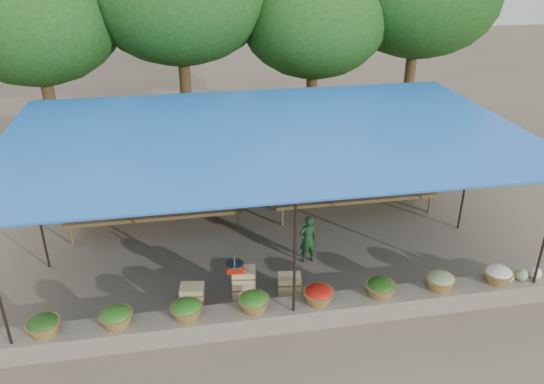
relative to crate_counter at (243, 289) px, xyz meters
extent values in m
plane|color=#615947|center=(0.81, 1.99, -0.31)|extent=(60.00, 60.00, 0.00)
cube|color=#685E53|center=(0.81, -0.76, -0.11)|extent=(10.60, 0.55, 0.40)
cylinder|color=black|center=(0.81, -0.91, 1.09)|extent=(0.05, 0.05, 2.80)
cylinder|color=black|center=(-3.99, 1.99, 1.09)|extent=(0.05, 0.05, 2.80)
cylinder|color=black|center=(5.61, 1.99, 1.09)|extent=(0.05, 0.05, 2.80)
cylinder|color=black|center=(-3.99, 4.89, 1.09)|extent=(0.05, 0.05, 2.80)
cylinder|color=black|center=(0.81, 4.89, 1.09)|extent=(0.05, 0.05, 2.80)
cylinder|color=black|center=(5.61, 4.89, 1.09)|extent=(0.05, 0.05, 2.80)
cube|color=blue|center=(0.81, 1.99, 2.49)|extent=(10.80, 6.60, 0.04)
cube|color=blue|center=(0.81, -0.01, 2.31)|extent=(10.80, 2.19, 0.26)
cube|color=blue|center=(0.81, 3.99, 2.31)|extent=(10.80, 2.19, 0.26)
cylinder|color=gray|center=(0.81, 3.39, 1.71)|extent=(9.60, 0.01, 0.01)
ellipsoid|color=yellow|center=(-3.69, 3.39, 1.43)|extent=(0.23, 0.17, 0.30)
ellipsoid|color=yellow|center=(-3.09, 3.39, 1.43)|extent=(0.23, 0.17, 0.30)
ellipsoid|color=yellow|center=(-2.49, 3.39, 1.43)|extent=(0.23, 0.17, 0.30)
ellipsoid|color=yellow|center=(-1.89, 3.39, 1.43)|extent=(0.23, 0.17, 0.30)
ellipsoid|color=yellow|center=(-1.29, 3.39, 1.43)|extent=(0.23, 0.17, 0.30)
ellipsoid|color=yellow|center=(-0.69, 3.39, 1.43)|extent=(0.23, 0.17, 0.30)
ellipsoid|color=yellow|center=(-0.09, 3.39, 1.43)|extent=(0.23, 0.17, 0.30)
ellipsoid|color=yellow|center=(0.51, 3.39, 1.43)|extent=(0.23, 0.17, 0.30)
ellipsoid|color=yellow|center=(1.11, 3.39, 1.43)|extent=(0.23, 0.17, 0.30)
ellipsoid|color=yellow|center=(1.71, 3.39, 1.43)|extent=(0.23, 0.17, 0.30)
ellipsoid|color=yellow|center=(2.31, 3.39, 1.43)|extent=(0.23, 0.17, 0.30)
ellipsoid|color=yellow|center=(2.91, 3.39, 1.43)|extent=(0.23, 0.17, 0.30)
ellipsoid|color=yellow|center=(3.51, 3.39, 1.43)|extent=(0.23, 0.17, 0.30)
ellipsoid|color=yellow|center=(4.11, 3.39, 1.43)|extent=(0.23, 0.17, 0.30)
ellipsoid|color=yellow|center=(4.71, 3.39, 1.43)|extent=(0.23, 0.17, 0.30)
ellipsoid|color=yellow|center=(5.31, 3.39, 1.43)|extent=(0.23, 0.17, 0.30)
ellipsoid|color=#224F15|center=(-3.49, -0.76, 0.31)|extent=(0.52, 0.52, 0.23)
ellipsoid|color=#30751F|center=(-2.29, -0.76, 0.31)|extent=(0.52, 0.52, 0.23)
ellipsoid|color=#30751F|center=(-1.09, -0.76, 0.31)|extent=(0.52, 0.52, 0.23)
ellipsoid|color=#30751F|center=(0.11, -0.76, 0.31)|extent=(0.52, 0.52, 0.23)
ellipsoid|color=#B7170F|center=(1.31, -0.76, 0.31)|extent=(0.52, 0.52, 0.23)
ellipsoid|color=#224F15|center=(2.51, -0.76, 0.31)|extent=(0.52, 0.52, 0.23)
ellipsoid|color=#82A165|center=(3.71, -0.76, 0.31)|extent=(0.52, 0.52, 0.23)
ellipsoid|color=silver|center=(4.91, -0.76, 0.31)|extent=(0.52, 0.52, 0.23)
cube|color=#244C1B|center=(0.81, 5.14, 0.94)|extent=(10.60, 0.06, 2.50)
cylinder|color=#3D2716|center=(-4.69, 7.79, 1.67)|extent=(0.36, 0.36, 3.97)
ellipsoid|color=#163B10|center=(-4.69, 7.79, 4.15)|extent=(4.77, 4.77, 3.69)
cylinder|color=#3D2716|center=(-0.69, 8.19, 1.93)|extent=(0.36, 0.36, 4.48)
cylinder|color=#3D2716|center=(3.31, 7.89, 1.55)|extent=(0.36, 0.36, 3.71)
ellipsoid|color=#163B10|center=(3.31, 7.89, 3.87)|extent=(4.47, 4.47, 3.45)
cylinder|color=#3D2716|center=(6.81, 8.29, 1.87)|extent=(0.36, 0.36, 4.35)
cube|color=#4A371D|center=(-1.69, 3.29, 0.19)|extent=(4.20, 0.95, 0.08)
cube|color=#4A371D|center=(-1.69, 3.59, 0.47)|extent=(4.20, 0.35, 0.06)
cylinder|color=#4A371D|center=(-3.64, 2.89, -0.06)|extent=(0.06, 0.06, 0.50)
cylinder|color=#4A371D|center=(0.26, 2.89, -0.06)|extent=(0.06, 0.06, 0.50)
cylinder|color=#4A371D|center=(-3.64, 3.69, -0.06)|extent=(0.06, 0.06, 0.50)
cylinder|color=#4A371D|center=(0.26, 3.69, -0.06)|extent=(0.06, 0.06, 0.50)
ellipsoid|color=#A02C16|center=(-3.59, 3.14, 0.29)|extent=(0.31, 0.26, 0.13)
ellipsoid|color=olive|center=(-3.59, 3.59, 0.56)|extent=(0.26, 0.22, 0.12)
ellipsoid|color=orange|center=(-3.24, 3.14, 0.29)|extent=(0.31, 0.26, 0.13)
ellipsoid|color=#B7170F|center=(-3.24, 3.59, 0.56)|extent=(0.26, 0.22, 0.12)
ellipsoid|color=olive|center=(-2.89, 3.14, 0.29)|extent=(0.31, 0.26, 0.13)
ellipsoid|color=#A02C16|center=(-2.89, 3.59, 0.56)|extent=(0.26, 0.22, 0.12)
ellipsoid|color=#B7170F|center=(-2.54, 3.14, 0.29)|extent=(0.31, 0.26, 0.13)
ellipsoid|color=orange|center=(-2.54, 3.59, 0.56)|extent=(0.26, 0.22, 0.12)
ellipsoid|color=#A02C16|center=(-2.19, 3.14, 0.29)|extent=(0.31, 0.26, 0.13)
ellipsoid|color=#A02C16|center=(-2.19, 3.59, 0.56)|extent=(0.26, 0.22, 0.12)
ellipsoid|color=orange|center=(-1.84, 3.14, 0.29)|extent=(0.31, 0.26, 0.13)
ellipsoid|color=orange|center=(-1.84, 3.59, 0.56)|extent=(0.26, 0.22, 0.12)
ellipsoid|color=#A02C16|center=(-1.49, 3.14, 0.29)|extent=(0.31, 0.26, 0.13)
ellipsoid|color=olive|center=(-1.49, 3.59, 0.56)|extent=(0.26, 0.22, 0.12)
ellipsoid|color=orange|center=(-1.14, 3.14, 0.29)|extent=(0.31, 0.26, 0.13)
ellipsoid|color=#B7170F|center=(-1.14, 3.59, 0.56)|extent=(0.26, 0.22, 0.12)
ellipsoid|color=olive|center=(-0.79, 3.14, 0.29)|extent=(0.31, 0.26, 0.13)
ellipsoid|color=#A02C16|center=(-0.79, 3.59, 0.56)|extent=(0.26, 0.22, 0.12)
ellipsoid|color=#B7170F|center=(-0.44, 3.14, 0.29)|extent=(0.31, 0.26, 0.13)
ellipsoid|color=orange|center=(-0.44, 3.59, 0.56)|extent=(0.26, 0.22, 0.12)
ellipsoid|color=#A02C16|center=(-0.09, 3.14, 0.29)|extent=(0.31, 0.26, 0.13)
ellipsoid|color=#A02C16|center=(-0.09, 3.59, 0.56)|extent=(0.26, 0.22, 0.12)
ellipsoid|color=orange|center=(0.26, 3.14, 0.29)|extent=(0.31, 0.26, 0.13)
ellipsoid|color=orange|center=(0.26, 3.59, 0.56)|extent=(0.26, 0.22, 0.12)
cube|color=#4A371D|center=(3.31, 3.29, 0.19)|extent=(4.20, 0.95, 0.08)
cube|color=#4A371D|center=(3.31, 3.59, 0.47)|extent=(4.20, 0.35, 0.06)
cylinder|color=#4A371D|center=(1.36, 2.89, -0.06)|extent=(0.06, 0.06, 0.50)
cylinder|color=#4A371D|center=(5.26, 2.89, -0.06)|extent=(0.06, 0.06, 0.50)
cylinder|color=#4A371D|center=(1.36, 3.69, -0.06)|extent=(0.06, 0.06, 0.50)
cylinder|color=#4A371D|center=(5.26, 3.69, -0.06)|extent=(0.06, 0.06, 0.50)
ellipsoid|color=#A02C16|center=(1.41, 3.14, 0.29)|extent=(0.31, 0.26, 0.13)
ellipsoid|color=olive|center=(1.41, 3.59, 0.56)|extent=(0.26, 0.22, 0.12)
ellipsoid|color=orange|center=(1.76, 3.14, 0.29)|extent=(0.31, 0.26, 0.13)
ellipsoid|color=#B7170F|center=(1.76, 3.59, 0.56)|extent=(0.26, 0.22, 0.12)
ellipsoid|color=olive|center=(2.11, 3.14, 0.29)|extent=(0.31, 0.26, 0.13)
ellipsoid|color=#A02C16|center=(2.11, 3.59, 0.56)|extent=(0.26, 0.22, 0.12)
ellipsoid|color=#B7170F|center=(2.46, 3.14, 0.29)|extent=(0.31, 0.26, 0.13)
ellipsoid|color=orange|center=(2.46, 3.59, 0.56)|extent=(0.26, 0.22, 0.12)
ellipsoid|color=#A02C16|center=(2.81, 3.14, 0.29)|extent=(0.31, 0.26, 0.13)
ellipsoid|color=#A02C16|center=(2.81, 3.59, 0.56)|extent=(0.26, 0.22, 0.12)
ellipsoid|color=orange|center=(3.16, 3.14, 0.29)|extent=(0.31, 0.26, 0.13)
ellipsoid|color=orange|center=(3.16, 3.59, 0.56)|extent=(0.26, 0.22, 0.12)
ellipsoid|color=#A02C16|center=(3.51, 3.14, 0.29)|extent=(0.31, 0.26, 0.13)
ellipsoid|color=olive|center=(3.51, 3.59, 0.56)|extent=(0.26, 0.22, 0.12)
ellipsoid|color=orange|center=(3.86, 3.14, 0.29)|extent=(0.31, 0.26, 0.13)
ellipsoid|color=#B7170F|center=(3.86, 3.59, 0.56)|extent=(0.26, 0.22, 0.12)
ellipsoid|color=olive|center=(4.21, 3.14, 0.29)|extent=(0.31, 0.26, 0.13)
ellipsoid|color=#A02C16|center=(4.21, 3.59, 0.56)|extent=(0.26, 0.22, 0.12)
ellipsoid|color=#B7170F|center=(4.56, 3.14, 0.29)|extent=(0.31, 0.26, 0.13)
ellipsoid|color=orange|center=(4.56, 3.59, 0.56)|extent=(0.26, 0.22, 0.12)
ellipsoid|color=#A02C16|center=(4.91, 3.14, 0.29)|extent=(0.31, 0.26, 0.13)
ellipsoid|color=#A02C16|center=(4.91, 3.59, 0.56)|extent=(0.26, 0.22, 0.12)
ellipsoid|color=orange|center=(5.26, 3.14, 0.29)|extent=(0.31, 0.26, 0.13)
ellipsoid|color=orange|center=(5.26, 3.59, 0.56)|extent=(0.26, 0.22, 0.12)
cube|color=tan|center=(-0.97, 0.00, -0.19)|extent=(0.49, 0.40, 0.25)
cube|color=tan|center=(-0.97, 0.00, 0.07)|extent=(0.49, 0.40, 0.25)
cube|color=tan|center=(0.03, 0.00, -0.19)|extent=(0.49, 0.40, 0.25)
cube|color=tan|center=(0.03, 0.00, 0.07)|extent=(0.49, 0.40, 0.25)
cube|color=tan|center=(0.03, 0.00, 0.33)|extent=(0.49, 0.40, 0.25)
cube|color=tan|center=(0.93, 0.00, -0.19)|extent=(0.49, 0.40, 0.25)
cube|color=tan|center=(0.93, 0.00, 0.07)|extent=(0.49, 0.40, 0.25)
cube|color=#AA1F0D|center=(-0.14, 0.00, 0.52)|extent=(0.32, 0.28, 0.13)
cylinder|color=gray|center=(-0.14, 0.00, 0.60)|extent=(0.34, 0.34, 0.03)
cylinder|color=gray|center=(-0.14, 0.00, 0.71)|extent=(0.03, 0.03, 0.24)
imported|color=#1A391E|center=(1.59, 1.21, 0.25)|extent=(0.45, 0.33, 1.12)
imported|color=slate|center=(-2.35, 4.41, 0.59)|extent=(0.93, 0.76, 1.80)
imported|color=slate|center=(1.55, 4.19, 0.61)|extent=(1.33, 1.31, 1.83)
imported|color=slate|center=(5.61, 3.99, 0.59)|extent=(1.15, 0.84, 1.81)
cube|color=navy|center=(-2.31, -0.54, -0.15)|extent=(0.57, 0.44, 0.32)
camera|label=1|loc=(-0.95, -8.40, 6.18)|focal=35.00mm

